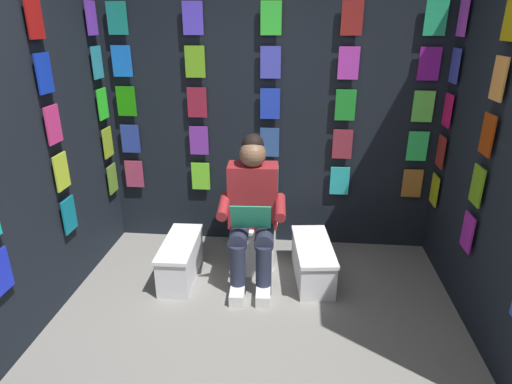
{
  "coord_description": "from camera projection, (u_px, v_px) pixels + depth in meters",
  "views": [
    {
      "loc": [
        -0.24,
        1.79,
        2.0
      ],
      "look_at": [
        0.04,
        -1.08,
        0.85
      ],
      "focal_mm": 30.19,
      "sensor_mm": 36.0,
      "label": 1
    }
  ],
  "objects": [
    {
      "name": "display_wall_right",
      "position": [
        46.0,
        147.0,
        3.03
      ],
      "size": [
        0.14,
        1.96,
        2.34
      ],
      "color": "black",
      "rests_on": "ground"
    },
    {
      "name": "comic_longbox_near",
      "position": [
        313.0,
        261.0,
        3.54
      ],
      "size": [
        0.37,
        0.73,
        0.31
      ],
      "rotation": [
        0.0,
        0.0,
        0.12
      ],
      "color": "silver",
      "rests_on": "ground"
    },
    {
      "name": "display_wall_back",
      "position": [
        270.0,
        120.0,
        3.84
      ],
      "size": [
        3.04,
        0.14,
        2.34
      ],
      "color": "black",
      "rests_on": "ground"
    },
    {
      "name": "display_wall_left",
      "position": [
        496.0,
        159.0,
        2.75
      ],
      "size": [
        0.14,
        1.96,
        2.34
      ],
      "color": "black",
      "rests_on": "ground"
    },
    {
      "name": "comic_longbox_far",
      "position": [
        181.0,
        259.0,
        3.56
      ],
      "size": [
        0.28,
        0.68,
        0.33
      ],
      "rotation": [
        0.0,
        0.0,
        0.03
      ],
      "color": "silver",
      "rests_on": "ground"
    },
    {
      "name": "toilet",
      "position": [
        254.0,
        228.0,
        3.73
      ],
      "size": [
        0.41,
        0.56,
        0.77
      ],
      "rotation": [
        0.0,
        0.0,
        0.05
      ],
      "color": "white",
      "rests_on": "ground"
    },
    {
      "name": "person_reading",
      "position": [
        252.0,
        210.0,
        3.41
      ],
      "size": [
        0.54,
        0.7,
        1.19
      ],
      "rotation": [
        0.0,
        0.0,
        0.05
      ],
      "color": "maroon",
      "rests_on": "ground"
    }
  ]
}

